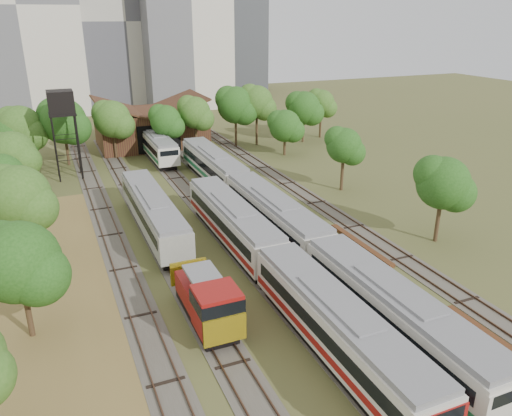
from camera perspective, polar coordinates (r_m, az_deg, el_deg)
name	(u,v)px	position (r m, az deg, el deg)	size (l,w,h in m)	color
ground	(378,363)	(31.77, 13.78, -16.80)	(240.00, 240.00, 0.00)	#475123
dry_grass_patch	(48,359)	(33.55, -22.67, -15.65)	(14.00, 60.00, 0.04)	brown
tracks	(225,217)	(50.83, -3.58, -1.03)	(24.60, 80.00, 0.19)	#4C473D
railcar_red_set	(275,265)	(37.14, 2.16, -6.51)	(3.02, 34.58, 3.74)	black
railcar_green_set	(275,216)	(45.69, 2.16, -0.97)	(3.07, 52.08, 3.80)	black
railcar_rear	(156,145)	(73.25, -11.36, 7.09)	(2.89, 16.08, 3.57)	black
shunter_locomotive	(209,303)	(33.19, -5.41, -10.74)	(2.76, 8.10, 3.62)	black
old_grey_coach	(153,212)	(47.76, -11.66, -0.47)	(2.90, 18.00, 3.58)	black
water_tower	(61,105)	(65.46, -21.39, 10.91)	(3.13, 3.13, 10.84)	black
rail_pile_near	(500,343)	(35.60, 26.10, -13.70)	(0.59, 8.85, 0.29)	#5A3219
rail_pile_far	(360,244)	(45.52, 11.85, -4.08)	(0.57, 9.12, 0.30)	#5A3219
maintenance_shed	(151,127)	(80.56, -11.90, 9.07)	(16.45, 11.55, 7.58)	#3C1C16
tree_band_left	(9,192)	(48.41, -26.43, 1.70)	(7.10, 65.47, 8.26)	#382616
tree_band_far	(174,114)	(74.16, -9.39, 10.57)	(50.29, 7.81, 9.24)	#382616
tree_band_right	(345,147)	(58.66, 10.11, 6.86)	(5.19, 36.92, 7.89)	#382616
tower_left	(17,5)	(114.46, -25.68, 20.17)	(22.00, 16.00, 42.00)	beige
tower_centre	(119,21)	(120.81, -15.38, 19.93)	(20.00, 18.00, 36.00)	#AFAB9E
tower_far_right	(239,36)	(138.91, -2.01, 19.04)	(12.00, 12.00, 28.00)	#3C3F43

